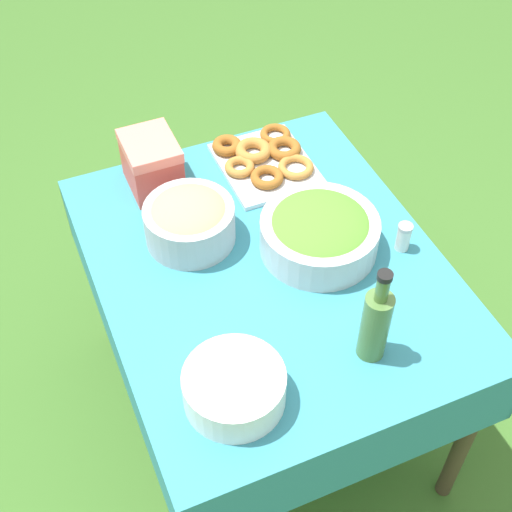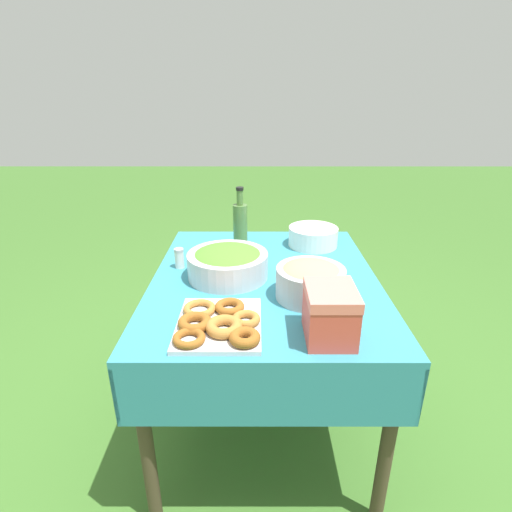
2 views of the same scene
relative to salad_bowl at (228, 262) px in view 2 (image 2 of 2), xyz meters
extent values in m
plane|color=#3D6B28|center=(0.00, 0.16, -0.83)|extent=(14.00, 14.00, 0.00)
cube|color=teal|center=(0.00, 0.16, -0.08)|extent=(1.16, 0.94, 0.02)
cube|color=teal|center=(0.00, -0.31, -0.20)|extent=(1.16, 0.01, 0.22)
cube|color=teal|center=(0.00, 0.62, -0.20)|extent=(1.16, 0.01, 0.22)
cube|color=teal|center=(-0.58, 0.16, -0.20)|extent=(0.01, 0.94, 0.22)
cube|color=teal|center=(0.57, 0.16, -0.20)|extent=(0.01, 0.94, 0.22)
cylinder|color=#473828|center=(-0.52, -0.26, -0.46)|extent=(0.05, 0.05, 0.74)
cylinder|color=#473828|center=(0.52, -0.26, -0.46)|extent=(0.05, 0.05, 0.74)
cylinder|color=#473828|center=(-0.52, 0.57, -0.46)|extent=(0.05, 0.05, 0.74)
cylinder|color=#473828|center=(0.52, 0.57, -0.46)|extent=(0.05, 0.05, 0.74)
cylinder|color=silver|center=(0.00, 0.00, -0.01)|extent=(0.34, 0.34, 0.11)
ellipsoid|color=#51892D|center=(0.00, 0.00, 0.03)|extent=(0.30, 0.30, 0.07)
cylinder|color=#B2B7BC|center=(0.18, 0.32, -0.01)|extent=(0.26, 0.26, 0.12)
ellipsoid|color=tan|center=(0.18, 0.32, 0.04)|extent=(0.23, 0.23, 0.07)
cube|color=silver|center=(0.38, 0.00, -0.06)|extent=(0.33, 0.28, 0.02)
torus|color=#B27533|center=(0.44, 0.02, -0.03)|extent=(0.16, 0.16, 0.04)
torus|color=#B27533|center=(0.32, -0.08, -0.04)|extent=(0.13, 0.13, 0.02)
torus|color=#93561E|center=(0.41, -0.08, -0.03)|extent=(0.16, 0.16, 0.03)
torus|color=#93561E|center=(0.31, 0.03, -0.04)|extent=(0.11, 0.11, 0.03)
torus|color=#93561E|center=(0.50, -0.09, -0.04)|extent=(0.14, 0.14, 0.02)
torus|color=#93561E|center=(0.50, 0.08, -0.03)|extent=(0.10, 0.10, 0.03)
torus|color=#B27533|center=(0.39, 0.09, -0.04)|extent=(0.13, 0.13, 0.03)
cylinder|color=white|center=(-0.37, 0.41, -0.06)|extent=(0.25, 0.25, 0.01)
cylinder|color=white|center=(-0.37, 0.41, -0.05)|extent=(0.25, 0.25, 0.01)
cylinder|color=white|center=(-0.37, 0.41, -0.04)|extent=(0.25, 0.25, 0.01)
cylinder|color=white|center=(-0.37, 0.41, -0.02)|extent=(0.25, 0.25, 0.01)
cylinder|color=white|center=(-0.37, 0.41, -0.01)|extent=(0.25, 0.25, 0.01)
cylinder|color=white|center=(-0.37, 0.41, 0.00)|extent=(0.25, 0.25, 0.01)
cylinder|color=white|center=(-0.37, 0.41, 0.01)|extent=(0.25, 0.25, 0.01)
cylinder|color=white|center=(-0.37, 0.41, 0.02)|extent=(0.25, 0.25, 0.01)
cylinder|color=#4C7238|center=(-0.38, 0.04, 0.04)|extent=(0.07, 0.07, 0.21)
cylinder|color=#4C7238|center=(-0.38, 0.04, 0.18)|extent=(0.03, 0.03, 0.07)
cylinder|color=black|center=(-0.38, 0.04, 0.23)|extent=(0.04, 0.04, 0.02)
cube|color=#E04C42|center=(0.44, 0.35, 0.00)|extent=(0.19, 0.15, 0.14)
cube|color=#FF7A70|center=(0.44, 0.35, 0.09)|extent=(0.19, 0.15, 0.03)
cylinder|color=white|center=(-0.09, -0.22, -0.03)|extent=(0.04, 0.04, 0.08)
cylinder|color=silver|center=(-0.09, -0.22, 0.02)|extent=(0.04, 0.04, 0.01)
camera|label=1|loc=(-1.22, 0.71, 1.43)|focal=50.00mm
camera|label=2|loc=(1.53, 0.12, 0.67)|focal=28.00mm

